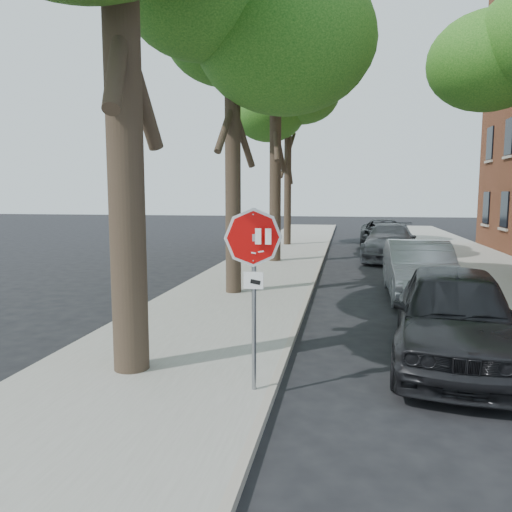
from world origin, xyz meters
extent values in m
plane|color=black|center=(0.00, 0.00, 0.00)|extent=(120.00, 120.00, 0.00)
cube|color=gray|center=(-2.50, 12.00, 0.06)|extent=(4.00, 55.00, 0.12)
cube|color=gray|center=(6.00, 12.00, 0.06)|extent=(4.00, 55.00, 0.12)
cube|color=#9E9384|center=(-0.45, 12.00, 0.07)|extent=(0.12, 55.00, 0.13)
cube|color=#9E9384|center=(3.95, 12.00, 0.07)|extent=(0.12, 55.00, 0.13)
cylinder|color=gray|center=(-0.70, 0.00, 1.42)|extent=(0.06, 0.06, 2.60)
cube|color=#99999E|center=(-0.70, -0.03, 2.32)|extent=(0.05, 0.06, 0.10)
cylinder|color=#99999E|center=(-0.70, -0.03, 2.32)|extent=(0.76, 0.32, 0.82)
cylinder|color=white|center=(-0.70, -0.05, 2.32)|extent=(0.76, 0.32, 0.82)
cylinder|color=red|center=(-0.70, -0.05, 2.32)|extent=(0.68, 0.29, 0.74)
cube|color=white|center=(-0.91, -0.06, 2.34)|extent=(0.08, 0.00, 0.22)
cube|color=white|center=(-0.77, -0.06, 2.34)|extent=(0.08, 0.00, 0.22)
cube|color=white|center=(-0.63, -0.06, 2.34)|extent=(0.08, 0.00, 0.22)
cube|color=white|center=(-0.49, -0.06, 2.34)|extent=(0.08, 0.00, 0.22)
cube|color=silver|center=(-0.81, -0.07, 2.13)|extent=(0.08, 0.00, 0.03)
cube|color=silver|center=(-0.70, -0.07, 2.11)|extent=(0.08, 0.00, 0.03)
cube|color=silver|center=(-0.59, -0.07, 2.13)|extent=(0.08, 0.00, 0.03)
cube|color=white|center=(-0.70, -0.04, 1.72)|extent=(0.28, 0.02, 0.24)
cube|color=black|center=(-0.67, -0.05, 1.70)|extent=(0.15, 0.00, 0.08)
cylinder|color=black|center=(-2.80, 0.50, 4.87)|extent=(0.56, 0.56, 9.50)
cylinder|color=black|center=(-2.60, 7.00, 4.87)|extent=(0.44, 0.44, 9.50)
ellipsoid|color=#114E11|center=(-2.60, 7.00, 7.53)|extent=(4.39, 4.39, 3.51)
ellipsoid|color=#114E11|center=(-3.40, 7.80, 7.13)|extent=(3.99, 3.99, 3.19)
cylinder|color=black|center=(-2.40, 14.00, 5.12)|extent=(0.48, 0.48, 10.00)
ellipsoid|color=#19490E|center=(-2.40, 14.00, 7.92)|extent=(4.62, 4.62, 3.70)
ellipsoid|color=#19490E|center=(-1.35, 13.37, 8.97)|extent=(3.78, 3.78, 3.02)
ellipsoid|color=#19490E|center=(-3.24, 14.84, 7.50)|extent=(4.20, 4.20, 3.36)
cylinder|color=black|center=(-2.70, 21.00, 4.62)|extent=(0.40, 0.40, 9.00)
ellipsoid|color=#114E11|center=(-2.70, 21.00, 7.14)|extent=(4.16, 4.16, 3.33)
ellipsoid|color=#114E11|center=(-1.76, 20.43, 8.09)|extent=(3.40, 3.40, 2.72)
ellipsoid|color=#114E11|center=(-3.46, 21.76, 6.76)|extent=(3.78, 3.78, 3.02)
ellipsoid|color=#114E11|center=(5.24, 10.76, 6.76)|extent=(3.78, 3.78, 3.02)
imported|color=black|center=(2.43, 2.12, 0.84)|extent=(2.60, 5.15, 1.68)
imported|color=gray|center=(2.60, 7.69, 0.80)|extent=(1.71, 4.86, 1.60)
imported|color=#535359|center=(2.48, 16.10, 0.80)|extent=(2.89, 5.74, 1.60)
imported|color=black|center=(2.60, 21.86, 0.75)|extent=(2.67, 5.51, 1.51)
camera|label=1|loc=(0.56, -6.78, 2.91)|focal=35.00mm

